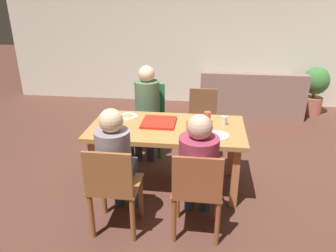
{
  "coord_description": "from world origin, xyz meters",
  "views": [
    {
      "loc": [
        0.42,
        -3.25,
        2.13
      ],
      "look_at": [
        0.0,
        0.1,
        0.71
      ],
      "focal_mm": 34.23,
      "sensor_mm": 36.0,
      "label": 1
    }
  ],
  "objects_px": {
    "pizza_box_0": "(159,122)",
    "plate_0": "(128,116)",
    "chair_3": "(202,121)",
    "drinking_glass_2": "(224,121)",
    "couch": "(250,98)",
    "person_0": "(198,162)",
    "drinking_glass_1": "(190,126)",
    "dining_table": "(167,134)",
    "person_1": "(147,103)",
    "chair_0": "(197,191)",
    "potted_plant": "(315,87)",
    "person_2": "(116,158)",
    "plate_1": "(217,135)",
    "chair_1": "(149,116)",
    "chair_2": "(113,188)",
    "drinking_glass_0": "(207,117)"
  },
  "relations": [
    {
      "from": "chair_1",
      "to": "potted_plant",
      "type": "relative_size",
      "value": 1.07
    },
    {
      "from": "person_0",
      "to": "person_2",
      "type": "xyz_separation_m",
      "value": [
        -0.76,
        -0.03,
        0.01
      ]
    },
    {
      "from": "plate_1",
      "to": "drinking_glass_0",
      "type": "bearing_deg",
      "value": 107.11
    },
    {
      "from": "chair_0",
      "to": "chair_1",
      "type": "height_order",
      "value": "chair_1"
    },
    {
      "from": "dining_table",
      "to": "chair_2",
      "type": "bearing_deg",
      "value": -113.3
    },
    {
      "from": "pizza_box_0",
      "to": "plate_0",
      "type": "bearing_deg",
      "value": 158.17
    },
    {
      "from": "chair_1",
      "to": "pizza_box_0",
      "type": "height_order",
      "value": "chair_1"
    },
    {
      "from": "person_2",
      "to": "potted_plant",
      "type": "bearing_deg",
      "value": 51.42
    },
    {
      "from": "plate_0",
      "to": "drinking_glass_1",
      "type": "relative_size",
      "value": 2.25
    },
    {
      "from": "person_1",
      "to": "potted_plant",
      "type": "distance_m",
      "value": 3.4
    },
    {
      "from": "drinking_glass_2",
      "to": "pizza_box_0",
      "type": "bearing_deg",
      "value": -175.85
    },
    {
      "from": "drinking_glass_1",
      "to": "couch",
      "type": "height_order",
      "value": "drinking_glass_1"
    },
    {
      "from": "person_0",
      "to": "plate_0",
      "type": "xyz_separation_m",
      "value": [
        -0.88,
        0.94,
        0.05
      ]
    },
    {
      "from": "person_1",
      "to": "plate_1",
      "type": "relative_size",
      "value": 5.03
    },
    {
      "from": "plate_0",
      "to": "drinking_glass_1",
      "type": "xyz_separation_m",
      "value": [
        0.76,
        -0.33,
        0.04
      ]
    },
    {
      "from": "chair_3",
      "to": "drinking_glass_2",
      "type": "height_order",
      "value": "chair_3"
    },
    {
      "from": "chair_2",
      "to": "person_2",
      "type": "height_order",
      "value": "person_2"
    },
    {
      "from": "person_2",
      "to": "pizza_box_0",
      "type": "distance_m",
      "value": 0.86
    },
    {
      "from": "dining_table",
      "to": "plate_0",
      "type": "bearing_deg",
      "value": 154.96
    },
    {
      "from": "chair_1",
      "to": "pizza_box_0",
      "type": "bearing_deg",
      "value": -71.96
    },
    {
      "from": "person_2",
      "to": "plate_0",
      "type": "relative_size",
      "value": 5.1
    },
    {
      "from": "drinking_glass_0",
      "to": "chair_2",
      "type": "bearing_deg",
      "value": -128.05
    },
    {
      "from": "plate_0",
      "to": "couch",
      "type": "xyz_separation_m",
      "value": [
        1.73,
        2.4,
        -0.47
      ]
    },
    {
      "from": "person_1",
      "to": "chair_2",
      "type": "distance_m",
      "value": 1.68
    },
    {
      "from": "chair_0",
      "to": "person_1",
      "type": "relative_size",
      "value": 0.72
    },
    {
      "from": "chair_0",
      "to": "drinking_glass_0",
      "type": "height_order",
      "value": "chair_0"
    },
    {
      "from": "dining_table",
      "to": "person_1",
      "type": "height_order",
      "value": "person_1"
    },
    {
      "from": "person_2",
      "to": "drinking_glass_2",
      "type": "bearing_deg",
      "value": 40.49
    },
    {
      "from": "chair_2",
      "to": "potted_plant",
      "type": "relative_size",
      "value": 1.02
    },
    {
      "from": "plate_1",
      "to": "dining_table",
      "type": "bearing_deg",
      "value": 161.03
    },
    {
      "from": "drinking_glass_1",
      "to": "potted_plant",
      "type": "xyz_separation_m",
      "value": [
        2.13,
        2.83,
        -0.29
      ]
    },
    {
      "from": "plate_0",
      "to": "drinking_glass_0",
      "type": "relative_size",
      "value": 1.86
    },
    {
      "from": "drinking_glass_2",
      "to": "chair_0",
      "type": "bearing_deg",
      "value": -104.52
    },
    {
      "from": "chair_0",
      "to": "couch",
      "type": "height_order",
      "value": "chair_0"
    },
    {
      "from": "pizza_box_0",
      "to": "plate_0",
      "type": "height_order",
      "value": "same"
    },
    {
      "from": "person_0",
      "to": "chair_2",
      "type": "distance_m",
      "value": 0.81
    },
    {
      "from": "drinking_glass_1",
      "to": "chair_3",
      "type": "bearing_deg",
      "value": 82.95
    },
    {
      "from": "chair_0",
      "to": "potted_plant",
      "type": "relative_size",
      "value": 1.01
    },
    {
      "from": "chair_0",
      "to": "pizza_box_0",
      "type": "height_order",
      "value": "chair_0"
    },
    {
      "from": "chair_1",
      "to": "drinking_glass_2",
      "type": "xyz_separation_m",
      "value": [
        1.01,
        -0.79,
        0.3
      ]
    },
    {
      "from": "dining_table",
      "to": "chair_3",
      "type": "distance_m",
      "value": 0.97
    },
    {
      "from": "couch",
      "to": "person_2",
      "type": "bearing_deg",
      "value": -115.46
    },
    {
      "from": "chair_3",
      "to": "drinking_glass_2",
      "type": "relative_size",
      "value": 9.11
    },
    {
      "from": "person_2",
      "to": "plate_1",
      "type": "relative_size",
      "value": 4.94
    },
    {
      "from": "person_0",
      "to": "drinking_glass_1",
      "type": "bearing_deg",
      "value": 100.92
    },
    {
      "from": "pizza_box_0",
      "to": "plate_0",
      "type": "distance_m",
      "value": 0.43
    },
    {
      "from": "chair_0",
      "to": "plate_1",
      "type": "bearing_deg",
      "value": 75.18
    },
    {
      "from": "plate_1",
      "to": "drinking_glass_1",
      "type": "bearing_deg",
      "value": 161.24
    },
    {
      "from": "potted_plant",
      "to": "couch",
      "type": "bearing_deg",
      "value": -174.85
    },
    {
      "from": "dining_table",
      "to": "potted_plant",
      "type": "relative_size",
      "value": 1.93
    }
  ]
}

